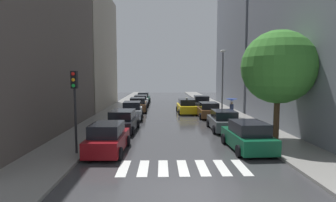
% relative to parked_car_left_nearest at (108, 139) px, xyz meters
% --- Properties ---
extents(ground_plane, '(28.00, 72.00, 0.04)m').
position_rel_parked_car_left_nearest_xyz_m(ground_plane, '(3.91, 18.56, -0.79)').
color(ground_plane, '#363639').
extents(sidewalk_left, '(3.00, 72.00, 0.15)m').
position_rel_parked_car_left_nearest_xyz_m(sidewalk_left, '(-2.59, 18.56, -0.70)').
color(sidewalk_left, gray).
rests_on(sidewalk_left, ground).
extents(sidewalk_right, '(3.00, 72.00, 0.15)m').
position_rel_parked_car_left_nearest_xyz_m(sidewalk_right, '(10.41, 18.56, -0.70)').
color(sidewalk_right, gray).
rests_on(sidewalk_right, ground).
extents(crosswalk_stripes, '(5.85, 2.20, 0.01)m').
position_rel_parked_car_left_nearest_xyz_m(crosswalk_stripes, '(3.91, -2.55, -0.77)').
color(crosswalk_stripes, silver).
rests_on(crosswalk_stripes, ground).
extents(building_left_mid, '(6.00, 14.51, 15.08)m').
position_rel_parked_car_left_nearest_xyz_m(building_left_mid, '(-7.09, 21.32, 6.77)').
color(building_left_mid, '#9E9384').
rests_on(building_left_mid, ground).
extents(building_right_mid, '(6.00, 14.81, 18.01)m').
position_rel_parked_car_left_nearest_xyz_m(building_right_mid, '(14.91, 21.87, 8.23)').
color(building_right_mid, slate).
rests_on(building_right_mid, ground).
extents(parked_car_left_nearest, '(2.10, 4.05, 1.66)m').
position_rel_parked_car_left_nearest_xyz_m(parked_car_left_nearest, '(0.00, 0.00, 0.00)').
color(parked_car_left_nearest, maroon).
rests_on(parked_car_left_nearest, ground).
extents(parked_car_left_second, '(2.25, 4.50, 1.63)m').
position_rel_parked_car_left_nearest_xyz_m(parked_car_left_second, '(0.02, 5.76, -0.01)').
color(parked_car_left_second, black).
rests_on(parked_car_left_second, ground).
extents(parked_car_left_third, '(2.18, 4.15, 1.73)m').
position_rel_parked_car_left_nearest_xyz_m(parked_car_left_third, '(0.09, 11.62, 0.03)').
color(parked_car_left_third, '#B2B7BF').
rests_on(parked_car_left_third, ground).
extents(parked_car_left_fourth, '(2.29, 4.36, 1.67)m').
position_rel_parked_car_left_nearest_xyz_m(parked_car_left_fourth, '(0.14, 17.23, 0.01)').
color(parked_car_left_fourth, brown).
rests_on(parked_car_left_fourth, ground).
extents(parked_car_left_fifth, '(2.11, 4.58, 1.57)m').
position_rel_parked_car_left_nearest_xyz_m(parked_car_left_fifth, '(0.09, 22.80, -0.03)').
color(parked_car_left_fifth, silver).
rests_on(parked_car_left_fifth, ground).
extents(parked_car_left_sixth, '(2.09, 4.25, 1.58)m').
position_rel_parked_car_left_nearest_xyz_m(parked_car_left_sixth, '(0.10, 28.34, -0.03)').
color(parked_car_left_sixth, '#0C4C2D').
rests_on(parked_car_left_sixth, ground).
extents(parked_car_right_nearest, '(2.29, 4.24, 1.64)m').
position_rel_parked_car_left_nearest_xyz_m(parked_car_right_nearest, '(7.84, 0.37, -0.01)').
color(parked_car_right_nearest, '#0C4C2D').
rests_on(parked_car_right_nearest, ground).
extents(parked_car_right_second, '(2.10, 4.09, 1.57)m').
position_rel_parked_car_left_nearest_xyz_m(parked_car_right_second, '(7.72, 5.91, -0.04)').
color(parked_car_right_second, '#474C51').
rests_on(parked_car_right_second, ground).
extents(parked_car_right_third, '(2.18, 4.20, 1.56)m').
position_rel_parked_car_left_nearest_xyz_m(parked_car_right_third, '(7.69, 12.40, -0.04)').
color(parked_car_right_third, brown).
rests_on(parked_car_right_third, ground).
extents(parked_car_right_fourth, '(2.28, 4.38, 1.81)m').
position_rel_parked_car_left_nearest_xyz_m(parked_car_right_fourth, '(7.83, 18.21, 0.07)').
color(parked_car_right_fourth, '#474C51').
rests_on(parked_car_right_fourth, ground).
extents(taxi_midroad, '(2.16, 4.47, 1.81)m').
position_rel_parked_car_left_nearest_xyz_m(taxi_midroad, '(5.77, 15.60, -0.01)').
color(taxi_midroad, yellow).
rests_on(taxi_midroad, ground).
extents(pedestrian_foreground, '(1.09, 1.09, 1.93)m').
position_rel_parked_car_left_nearest_xyz_m(pedestrian_foreground, '(9.50, 10.27, 0.82)').
color(pedestrian_foreground, gray).
rests_on(pedestrian_foreground, sidewalk_right).
extents(street_tree_right, '(4.56, 4.56, 6.88)m').
position_rel_parked_car_left_nearest_xyz_m(street_tree_right, '(10.23, 2.18, 3.96)').
color(street_tree_right, '#513823').
rests_on(street_tree_right, sidewalk_right).
extents(traffic_light_left_corner, '(0.30, 0.42, 4.30)m').
position_rel_parked_car_left_nearest_xyz_m(traffic_light_left_corner, '(-1.54, -0.54, 2.51)').
color(traffic_light_left_corner, black).
rests_on(traffic_light_left_corner, sidewalk_left).
extents(lamp_post_right, '(0.60, 0.28, 6.79)m').
position_rel_parked_car_left_nearest_xyz_m(lamp_post_right, '(9.46, 14.01, 3.30)').
color(lamp_post_right, '#595B60').
rests_on(lamp_post_right, sidewalk_right).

